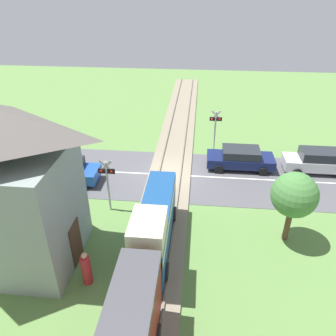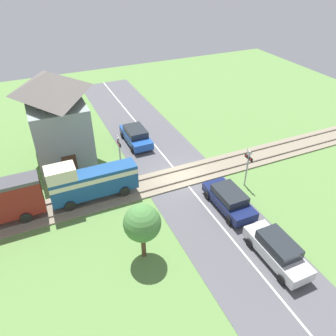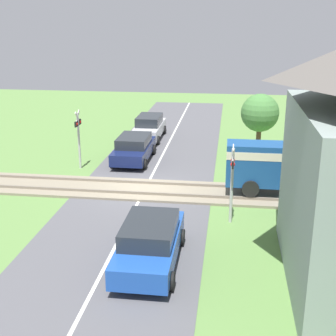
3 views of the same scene
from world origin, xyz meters
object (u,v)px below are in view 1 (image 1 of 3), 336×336
at_px(crossing_signal_west_approach, 215,125).
at_px(pedestrian_by_station, 86,269).
at_px(car_far_side, 63,171).
at_px(crossing_signal_east_approach, 107,179).
at_px(car_behind_queue, 318,161).
at_px(car_near_crossing, 240,158).

height_order(crossing_signal_west_approach, pedestrian_by_station, crossing_signal_west_approach).
height_order(car_far_side, crossing_signal_east_approach, crossing_signal_east_approach).
bearing_deg(car_behind_queue, crossing_signal_east_approach, 23.25).
relative_size(crossing_signal_east_approach, pedestrian_by_station, 1.91).
relative_size(crossing_signal_west_approach, pedestrian_by_station, 1.91).
bearing_deg(pedestrian_by_station, car_near_crossing, -124.55).
height_order(car_behind_queue, crossing_signal_east_approach, crossing_signal_east_approach).
height_order(crossing_signal_west_approach, crossing_signal_east_approach, same).
height_order(car_far_side, crossing_signal_west_approach, crossing_signal_west_approach).
distance_m(car_near_crossing, crossing_signal_east_approach, 9.55).
distance_m(car_behind_queue, crossing_signal_west_approach, 7.44).
xyz_separation_m(car_near_crossing, car_far_side, (11.41, 2.88, 0.03)).
bearing_deg(crossing_signal_east_approach, pedestrian_by_station, 93.81).
distance_m(car_near_crossing, car_far_side, 11.76).
bearing_deg(car_far_side, pedestrian_by_station, 117.52).
relative_size(car_behind_queue, pedestrian_by_station, 2.70).
height_order(car_near_crossing, crossing_signal_west_approach, crossing_signal_west_approach).
distance_m(car_far_side, pedestrian_by_station, 8.78).
bearing_deg(crossing_signal_east_approach, crossing_signal_west_approach, -126.28).
bearing_deg(pedestrian_by_station, car_behind_queue, -139.48).
height_order(car_near_crossing, car_far_side, car_far_side).
distance_m(car_far_side, car_behind_queue, 16.79).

